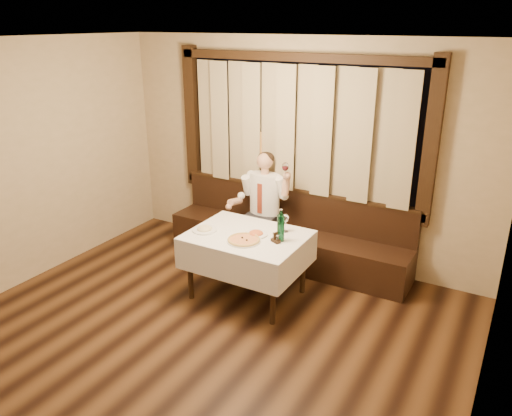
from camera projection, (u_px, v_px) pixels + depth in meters
The scene contains 10 objects.
room at pixel (207, 188), 4.61m from camera, with size 5.01×6.01×2.81m.
banquette at pixel (287, 238), 6.45m from camera, with size 3.20×0.61×0.94m.
dining_table at pixel (247, 243), 5.50m from camera, with size 1.27×0.97×0.76m.
pizza at pixel (244, 240), 5.29m from camera, with size 0.37×0.37×0.04m.
pasta_red at pixel (256, 232), 5.44m from camera, with size 0.26×0.26×0.09m.
pasta_cream at pixel (205, 227), 5.55m from camera, with size 0.28×0.28×0.10m.
green_bottle at pixel (281, 227), 5.25m from camera, with size 0.08×0.08×0.36m.
table_wine_glass at pixel (285, 219), 5.48m from camera, with size 0.08×0.08×0.21m.
cruet_caddy at pixel (276, 239), 5.25m from camera, with size 0.12×0.09×0.11m.
seated_man at pixel (262, 199), 6.35m from camera, with size 0.77×0.58×1.41m.
Camera 1 is at (2.55, -2.61, 2.96)m, focal length 35.00 mm.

